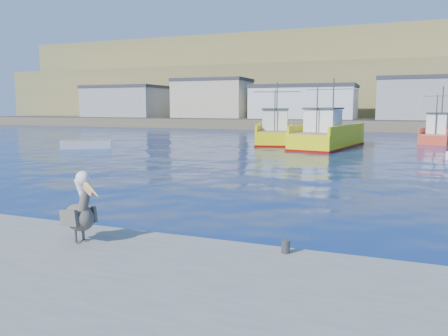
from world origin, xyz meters
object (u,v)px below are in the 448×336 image
Objects in this scene: trawler_yellow_b at (327,136)px; pelican at (80,212)px; boat_orange at (439,134)px; trawler_yellow_a at (276,133)px; skiff_left at (86,145)px.

pelican is (-1.35, -33.26, 0.22)m from trawler_yellow_b.
trawler_yellow_b reaches higher than pelican.
boat_orange is at bearing 42.14° from trawler_yellow_b.
trawler_yellow_a is 6.54m from trawler_yellow_b.
trawler_yellow_a is 2.51× the size of skiff_left.
pelican is at bearing -92.33° from trawler_yellow_b.
trawler_yellow_a is 36.63m from pelican.
skiff_left is (-20.47, -9.00, -0.74)m from trawler_yellow_b.
boat_orange is at bearing 21.01° from trawler_yellow_a.
pelican is (4.40, -36.37, 0.25)m from trawler_yellow_a.
pelican is at bearing -83.09° from trawler_yellow_a.
skiff_left is at bearing -140.56° from trawler_yellow_a.
pelican is at bearing -51.76° from skiff_left.
boat_orange is (15.98, 6.14, -0.03)m from trawler_yellow_a.
trawler_yellow_a is 17.11m from boat_orange.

